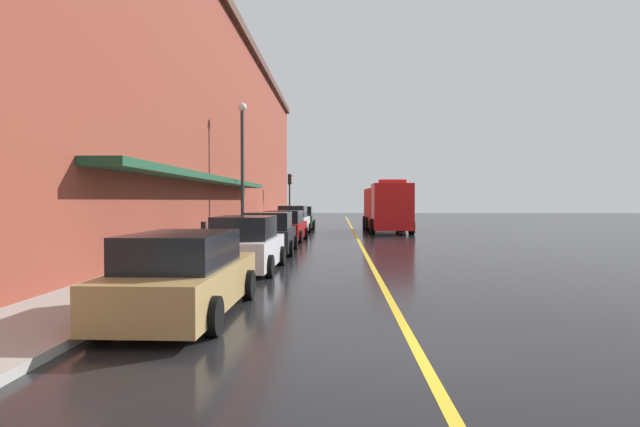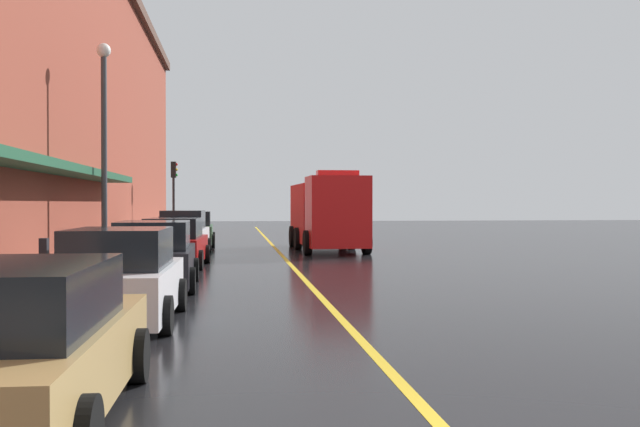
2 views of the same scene
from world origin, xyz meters
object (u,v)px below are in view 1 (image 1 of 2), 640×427
Objects in this scene: parking_meter_1 at (253,222)px; parked_car_0 at (184,276)px; parking_meter_3 at (225,229)px; parking_meter_2 at (279,215)px; traffic_light_near at (290,189)px; parked_car_2 at (270,234)px; fire_truck at (386,208)px; parking_meter_0 at (204,235)px; parked_car_4 at (293,221)px; parked_car_5 at (301,218)px; street_lamp_left at (242,156)px; parked_car_1 at (246,245)px; parked_car_3 at (285,227)px.

parked_car_0 is at bearing -85.11° from parking_meter_1.
parking_meter_3 is at bearing 8.72° from parked_car_0.
parking_meter_2 is 0.31× the size of traffic_light_near.
parked_car_2 is 3.50× the size of parking_meter_3.
parked_car_0 reaches higher than parking_meter_3.
fire_truck is 20.40m from parking_meter_0.
traffic_light_near is at bearing 2.81° from parked_car_0.
parking_meter_0 is (-1.40, -16.45, 0.21)m from parked_car_4.
parked_car_4 is at bearing 178.50° from parked_car_5.
parked_car_4 reaches higher than parking_meter_3.
parked_car_0 is at bearing -83.17° from street_lamp_left.
parked_car_4 reaches higher than parking_meter_0.
parked_car_4 is 12.29m from traffic_light_near.
fire_truck is at bearing -13.04° from parked_car_0.
parked_car_1 reaches higher than parking_meter_3.
fire_truck reaches higher than parked_car_5.
parking_meter_3 is (-1.45, -7.92, 0.30)m from parked_car_3.
parked_car_4 reaches higher than parked_car_2.
parking_meter_0 is at bearing -90.00° from parking_meter_1.
parked_car_1 is 0.92× the size of parked_car_2.
parked_car_5 is 3.55× the size of parking_meter_0.
parking_meter_2 is at bearing 3.50° from parked_car_0.
fire_truck is 7.88m from parking_meter_2.
parked_car_2 is at bearing 179.02° from parked_car_5.
parked_car_3 is at bearing -1.11° from parked_car_2.
parked_car_4 is (-0.05, 5.44, 0.08)m from parked_car_3.
parking_meter_1 and parking_meter_2 have the same top height.
parked_car_5 is at bearing 85.72° from parking_meter_3.
parked_car_5 is 6.40m from traffic_light_near.
parked_car_3 is 10.14m from parking_meter_2.
fire_truck is at bearing -66.30° from parked_car_4.
parked_car_3 is 3.48× the size of parking_meter_2.
fire_truck is (6.21, 25.44, 0.90)m from parked_car_0.
fire_truck is at bearing -122.35° from parked_car_5.
parked_car_4 is (-0.05, 11.69, 0.06)m from parked_car_2.
parked_car_0 is 26.20m from fire_truck.
parked_car_2 is at bearing -177.69° from parked_car_3.
parked_car_5 is at bearing 83.74° from parking_meter_1.
traffic_light_near is (-1.39, 17.43, 2.39)m from parked_car_3.
parking_meter_1 is (-1.45, 4.56, 0.27)m from parked_car_2.
parking_meter_2 is 0.19× the size of street_lamp_left.
parking_meter_3 is at bearing -84.89° from street_lamp_left.
parking_meter_2 is (-1.35, 27.55, 0.32)m from parked_car_0.
traffic_light_near is (-1.39, 23.69, 2.37)m from parked_car_2.
parked_car_1 is at bearing -68.46° from parking_meter_3.
traffic_light_near is at bearing 3.82° from parked_car_1.
parked_car_5 is (0.11, 29.17, 0.06)m from parked_car_0.
parking_meter_1 is 0.31× the size of traffic_light_near.
parked_car_1 is 11.17m from street_lamp_left.
parked_car_5 reaches higher than parked_car_3.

